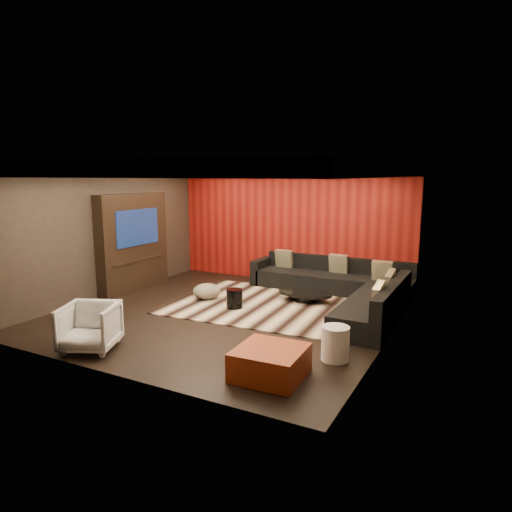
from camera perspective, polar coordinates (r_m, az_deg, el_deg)
The scene contains 26 objects.
floor at distance 8.78m, azimuth -3.59°, elevation -7.28°, with size 6.00×6.00×0.02m, color black.
ceiling at distance 8.37m, azimuth -3.80°, elevation 11.45°, with size 6.00×6.00×0.02m, color silver.
wall_back at distance 11.12m, azimuth 4.42°, elevation 3.86°, with size 6.00×0.02×2.80m, color black.
wall_left at distance 10.34m, azimuth -18.11°, elevation 2.90°, with size 0.02×6.00×2.80m, color black.
wall_right at distance 7.37m, azimuth 16.71°, elevation 0.20°, with size 0.02×6.00×2.80m, color black.
red_feature_wall at distance 11.08m, azimuth 4.34°, elevation 3.84°, with size 5.98×0.05×2.78m, color #6B0C0A.
soffit_back at distance 10.77m, azimuth 3.85°, elevation 10.54°, with size 6.00×0.60×0.22m, color silver.
soffit_front at distance 6.23m, azimuth -17.08°, elevation 10.36°, with size 6.00×0.60×0.22m, color silver.
soffit_left at distance 10.05m, azimuth -17.26°, elevation 10.13°, with size 0.60×4.80×0.22m, color silver.
soffit_right at distance 7.34m, azimuth 14.82°, elevation 10.38°, with size 0.60×4.80×0.22m, color silver.
cove_back at distance 10.46m, azimuth 3.08°, elevation 10.06°, with size 4.80×0.08×0.04m, color #FFD899.
cove_front at distance 6.48m, azimuth -14.90°, elevation 9.64°, with size 4.80×0.08×0.04m, color #FFD899.
cove_left at distance 9.81m, azimuth -15.80°, elevation 9.69°, with size 0.08×4.80×0.04m, color #FFD899.
cove_right at distance 7.42m, azimuth 12.20°, elevation 9.78°, with size 0.08×4.80×0.04m, color #FFD899.
tv_surround at distance 10.69m, azimuth -15.12°, elevation 1.66°, with size 0.30×2.00×2.20m, color black.
tv_screen at distance 10.54m, azimuth -14.57°, elevation 3.48°, with size 0.04×1.30×0.80m, color black.
tv_shelf at distance 10.65m, azimuth -14.39°, elevation -0.52°, with size 0.04×1.60×0.04m, color black.
rug at distance 9.28m, azimuth 2.20°, elevation -6.17°, with size 4.00×3.00×0.02m, color beige.
coffee_table at distance 9.57m, azimuth 6.14°, elevation -5.04°, with size 1.15×1.15×0.19m, color black.
drum_stool at distance 9.02m, azimuth -2.70°, elevation -5.33°, with size 0.32×0.32×0.38m, color black.
striped_pouf at distance 9.74m, azimuth -6.20°, elevation -4.39°, with size 0.58×0.58×0.32m, color beige.
white_side_table at distance 6.71m, azimuth 9.88°, elevation -10.71°, with size 0.40×0.40×0.50m, color white.
orange_ottoman at distance 6.13m, azimuth 1.79°, elevation -13.16°, with size 0.87×0.87×0.39m, color #8F3412.
armchair at distance 7.38m, azimuth -20.07°, elevation -8.34°, with size 0.76×0.78×0.71m, color silver.
sectional_sofa at distance 9.68m, azimuth 11.10°, elevation -4.11°, with size 3.65×3.50×0.75m.
throw_pillows at distance 9.62m, azimuth 11.74°, elevation -2.04°, with size 3.08×2.74×0.50m.
Camera 1 is at (4.37, -7.14, 2.63)m, focal length 32.00 mm.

